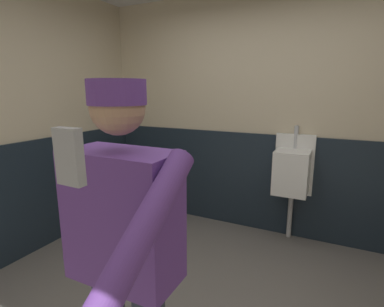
{
  "coord_description": "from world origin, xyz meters",
  "views": [
    {
      "loc": [
        0.73,
        -1.6,
        1.61
      ],
      "look_at": [
        -0.02,
        -0.1,
        1.25
      ],
      "focal_mm": 27.97,
      "sensor_mm": 36.0,
      "label": 1
    }
  ],
  "objects": [
    {
      "name": "wall_back",
      "position": [
        0.0,
        1.76,
        1.32
      ],
      "size": [
        4.52,
        0.12,
        2.64
      ],
      "primitive_type": "cube",
      "color": "beige",
      "rests_on": "ground_plane"
    },
    {
      "name": "wainscot_band_back",
      "position": [
        0.0,
        1.68,
        0.56
      ],
      "size": [
        3.92,
        0.03,
        1.12
      ],
      "primitive_type": "cube",
      "color": "#19232D",
      "rests_on": "ground_plane"
    },
    {
      "name": "cell_phone",
      "position": [
        0.28,
        -1.21,
        1.49
      ],
      "size": [
        0.06,
        0.02,
        0.11
      ],
      "primitive_type": "cube",
      "rotation": [
        0.01,
        0.0,
        -0.04
      ],
      "color": "#A5A8B2"
    },
    {
      "name": "person",
      "position": [
        -0.03,
        -0.71,
        0.97
      ],
      "size": [
        0.68,
        0.6,
        1.65
      ],
      "color": "#2D3342",
      "rests_on": "ground_plane"
    },
    {
      "name": "urinal_solo",
      "position": [
        0.33,
        1.54,
        0.78
      ],
      "size": [
        0.4,
        0.34,
        1.24
      ],
      "color": "white",
      "rests_on": "ground_plane"
    },
    {
      "name": "wainscot_band_left",
      "position": [
        -1.94,
        0.0,
        0.56
      ],
      "size": [
        0.03,
        3.4,
        1.12
      ],
      "primitive_type": "cube",
      "color": "#19232D",
      "rests_on": "ground_plane"
    }
  ]
}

